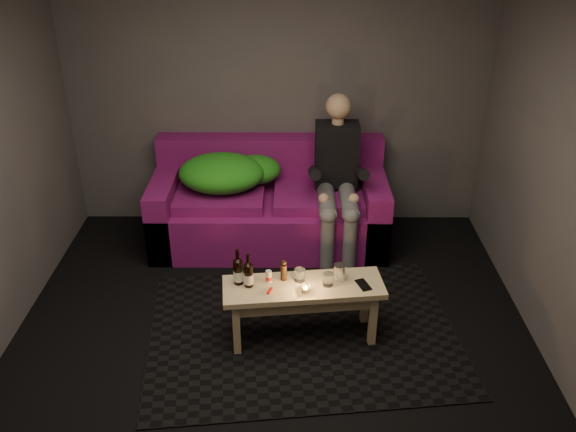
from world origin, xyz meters
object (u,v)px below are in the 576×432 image
beer_bottle_a (238,271)px  beer_bottle_b (248,274)px  coffee_table (303,294)px  steel_cup (340,272)px  person (337,176)px  sofa (270,207)px

beer_bottle_a → beer_bottle_b: 0.08m
coffee_table → steel_cup: (0.27, 0.08, 0.15)m
coffee_table → beer_bottle_a: beer_bottle_a is taller
beer_bottle_b → steel_cup: beer_bottle_b is taller
person → steel_cup: size_ratio=11.78×
person → beer_bottle_b: (-0.72, -1.34, -0.17)m
person → coffee_table: (-0.32, -1.33, -0.36)m
sofa → person: size_ratio=1.50×
sofa → coffee_table: bearing=-78.8°
sofa → beer_bottle_a: size_ratio=7.58×
person → beer_bottle_b: 1.53m
beer_bottle_b → steel_cup: 0.67m
coffee_table → beer_bottle_a: bearing=177.7°
sofa → beer_bottle_a: bearing=-96.9°
beer_bottle_a → coffee_table: bearing=-2.3°
person → beer_bottle_a: 1.54m
sofa → beer_bottle_b: size_ratio=8.10×
sofa → coffee_table: (0.30, -1.50, 0.06)m
sofa → person: 0.77m
person → beer_bottle_a: person is taller
sofa → steel_cup: size_ratio=17.65×
coffee_table → beer_bottle_b: (-0.40, -0.01, 0.19)m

